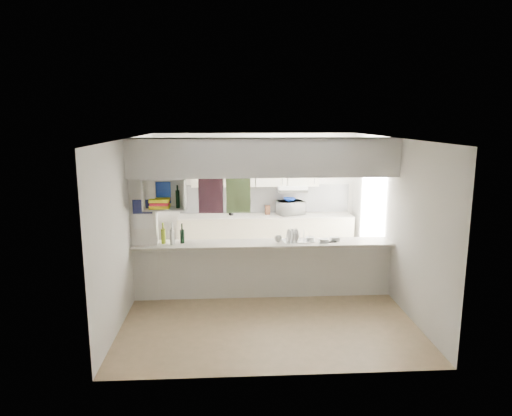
{
  "coord_description": "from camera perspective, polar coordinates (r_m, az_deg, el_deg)",
  "views": [
    {
      "loc": [
        -0.54,
        -7.14,
        2.9
      ],
      "look_at": [
        -0.09,
        0.5,
        1.39
      ],
      "focal_mm": 32.0,
      "sensor_mm": 36.0,
      "label": 1
    }
  ],
  "objects": [
    {
      "name": "plastic_tubs",
      "position": [
        7.53,
        8.13,
        -3.94
      ],
      "size": [
        0.56,
        0.22,
        0.07
      ],
      "color": "silver",
      "rests_on": "breakfast_bar"
    },
    {
      "name": "wall_back",
      "position": [
        9.69,
        -0.1,
        1.64
      ],
      "size": [
        4.2,
        0.0,
        4.2
      ],
      "primitive_type": "plane",
      "rotation": [
        1.57,
        0.0,
        0.0
      ],
      "color": "silver",
      "rests_on": "floor"
    },
    {
      "name": "ceiling",
      "position": [
        7.16,
        0.99,
        8.75
      ],
      "size": [
        4.8,
        4.8,
        0.0
      ],
      "primitive_type": "plane",
      "color": "white",
      "rests_on": "wall_back"
    },
    {
      "name": "wall_right",
      "position": [
        7.78,
        16.58,
        -1.19
      ],
      "size": [
        0.0,
        4.8,
        4.8
      ],
      "primitive_type": "plane",
      "rotation": [
        1.57,
        0.0,
        -1.57
      ],
      "color": "silver",
      "rests_on": "floor"
    },
    {
      "name": "cubby_shelf",
      "position": [
        7.25,
        -11.45,
        1.48
      ],
      "size": [
        0.65,
        0.35,
        0.5
      ],
      "color": "white",
      "rests_on": "bulkhead"
    },
    {
      "name": "wall_left",
      "position": [
        7.48,
        -15.31,
        -1.6
      ],
      "size": [
        0.0,
        4.8,
        4.8
      ],
      "primitive_type": "plane",
      "rotation": [
        1.57,
        0.0,
        1.57
      ],
      "color": "silver",
      "rests_on": "floor"
    },
    {
      "name": "servery_partition",
      "position": [
        7.25,
        -0.4,
        1.3
      ],
      "size": [
        4.2,
        0.5,
        2.6
      ],
      "color": "silver",
      "rests_on": "floor"
    },
    {
      "name": "utensil_jar",
      "position": [
        9.48,
        -3.13,
        -0.51
      ],
      "size": [
        0.1,
        0.1,
        0.13
      ],
      "primitive_type": "cylinder",
      "color": "black",
      "rests_on": "bench_top"
    },
    {
      "name": "microwave",
      "position": [
        9.55,
        4.35,
        0.03
      ],
      "size": [
        0.61,
        0.51,
        0.29
      ],
      "primitive_type": "imported",
      "rotation": [
        0.0,
        0.0,
        3.49
      ],
      "color": "white",
      "rests_on": "bench_top"
    },
    {
      "name": "wine_bottles",
      "position": [
        7.43,
        -10.97,
        -3.49
      ],
      "size": [
        0.52,
        0.15,
        0.36
      ],
      "color": "black",
      "rests_on": "breakfast_bar"
    },
    {
      "name": "cup",
      "position": [
        7.4,
        2.76,
        -3.88
      ],
      "size": [
        0.14,
        0.14,
        0.1
      ],
      "primitive_type": "imported",
      "rotation": [
        0.0,
        0.0,
        -0.16
      ],
      "color": "white",
      "rests_on": "dish_rack"
    },
    {
      "name": "floor",
      "position": [
        7.72,
        0.92,
        -10.91
      ],
      "size": [
        4.8,
        4.8,
        0.0
      ],
      "primitive_type": "plane",
      "color": "#967E57",
      "rests_on": "ground"
    },
    {
      "name": "kitchen_run",
      "position": [
        9.53,
        0.95,
        -1.43
      ],
      "size": [
        3.6,
        0.63,
        2.24
      ],
      "color": "beige",
      "rests_on": "floor"
    },
    {
      "name": "dish_rack",
      "position": [
        7.48,
        4.9,
        -3.54
      ],
      "size": [
        0.47,
        0.39,
        0.22
      ],
      "rotation": [
        0.0,
        0.0,
        0.19
      ],
      "color": "silver",
      "rests_on": "breakfast_bar"
    },
    {
      "name": "knife_block",
      "position": [
        9.54,
        1.44,
        -0.24
      ],
      "size": [
        0.11,
        0.09,
        0.19
      ],
      "primitive_type": "cube",
      "rotation": [
        0.0,
        0.0,
        0.17
      ],
      "color": "#56301D",
      "rests_on": "bench_top"
    },
    {
      "name": "bowl",
      "position": [
        9.52,
        4.18,
        1.07
      ],
      "size": [
        0.26,
        0.26,
        0.06
      ],
      "primitive_type": "imported",
      "color": "navy",
      "rests_on": "microwave"
    }
  ]
}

